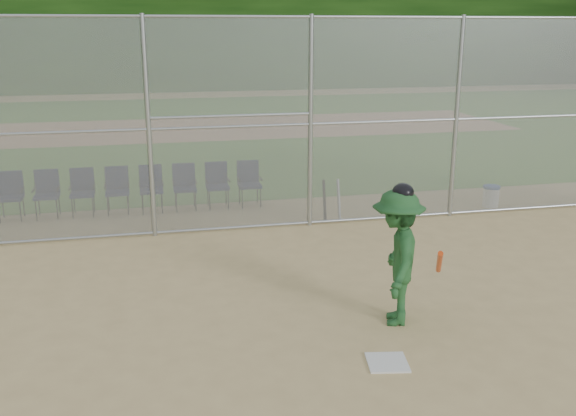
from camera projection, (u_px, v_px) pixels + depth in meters
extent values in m
plane|color=tan|center=(333.00, 350.00, 7.77)|extent=(100.00, 100.00, 0.00)
plane|color=#386C20|center=(200.00, 128.00, 24.66)|extent=(100.00, 100.00, 0.00)
plane|color=tan|center=(200.00, 128.00, 24.66)|extent=(24.00, 24.00, 0.00)
cube|color=gray|center=(258.00, 126.00, 11.92)|extent=(16.00, 0.02, 4.00)
cylinder|color=#9EA3A8|center=(257.00, 16.00, 11.38)|extent=(16.00, 0.05, 0.05)
cube|color=silver|center=(387.00, 362.00, 7.46)|extent=(0.54, 0.54, 0.02)
imported|color=#205226|center=(397.00, 257.00, 8.28)|extent=(1.02, 1.32, 1.81)
ellipsoid|color=black|center=(400.00, 192.00, 8.05)|extent=(0.27, 0.30, 0.23)
cylinder|color=#DC4214|center=(439.00, 262.00, 7.98)|extent=(0.38, 0.70, 0.53)
cylinder|color=white|center=(491.00, 197.00, 13.95)|extent=(0.34, 0.34, 0.40)
cylinder|color=#234498|center=(492.00, 187.00, 13.88)|extent=(0.36, 0.36, 0.05)
cylinder|color=#D84C14|center=(310.00, 202.00, 12.74)|extent=(0.06, 0.20, 0.85)
cylinder|color=black|center=(324.00, 201.00, 12.80)|extent=(0.06, 0.23, 0.84)
cylinder|color=#B2B2B7|center=(339.00, 200.00, 12.86)|extent=(0.06, 0.26, 0.84)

